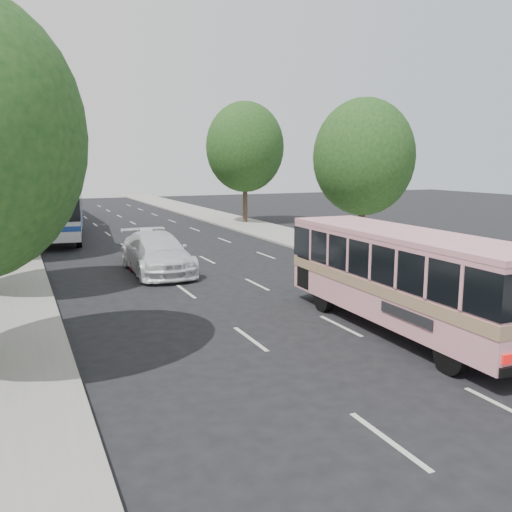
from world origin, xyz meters
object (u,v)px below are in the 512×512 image
pink_bus (403,270)px  tour_coach_front (60,205)px  white_pickup (157,253)px  pink_taxi (147,249)px  tour_coach_rear (47,189)px

pink_bus → tour_coach_front: tour_coach_front is taller
pink_bus → white_pickup: bearing=112.3°
pink_bus → pink_taxi: (-4.30, 13.02, -1.01)m
pink_taxi → tour_coach_front: size_ratio=0.38×
pink_bus → white_pickup: pink_bus is taller
pink_taxi → tour_coach_rear: (-2.88, 24.05, 1.71)m
pink_taxi → white_pickup: 1.90m
pink_taxi → white_pickup: (0.00, -1.90, 0.08)m
white_pickup → tour_coach_front: tour_coach_front is taller
white_pickup → tour_coach_rear: (-2.88, 25.95, 1.63)m
tour_coach_front → tour_coach_rear: size_ratio=0.86×
tour_coach_rear → pink_bus: bearing=-79.5°
pink_bus → white_pickup: (-4.30, 11.12, -0.93)m
tour_coach_rear → pink_taxi: bearing=-83.6°
pink_taxi → tour_coach_front: bearing=112.2°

